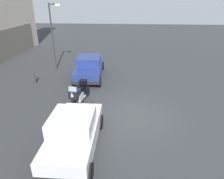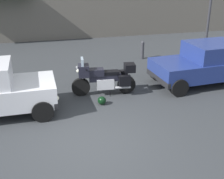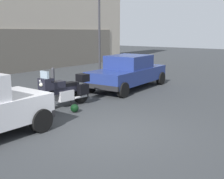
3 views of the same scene
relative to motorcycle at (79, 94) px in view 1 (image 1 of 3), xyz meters
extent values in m
plane|color=#2D3033|center=(-1.11, -2.94, -0.62)|extent=(80.00, 80.00, 0.00)
cylinder|color=black|center=(-0.85, 0.09, -0.30)|extent=(0.65, 0.21, 0.64)
cylinder|color=black|center=(0.76, -0.08, -0.30)|extent=(0.65, 0.21, 0.64)
cylinder|color=#B7B7BC|center=(-0.83, 0.09, 0.13)|extent=(0.33, 0.10, 0.68)
cube|color=#B7B7BC|center=(-0.01, 0.00, -0.20)|extent=(0.64, 0.46, 0.36)
cube|color=black|center=(-0.01, 0.00, 0.04)|extent=(1.12, 0.39, 0.28)
cube|color=black|center=(-0.30, 0.03, 0.22)|extent=(0.55, 0.39, 0.24)
cube|color=black|center=(0.19, -0.02, 0.18)|extent=(0.59, 0.36, 0.12)
cube|color=black|center=(-0.73, 0.08, 0.30)|extent=(0.40, 0.48, 0.40)
cube|color=#8C9EAD|center=(-0.77, 0.08, 0.60)|extent=(0.12, 0.41, 0.28)
sphere|color=#EAEACC|center=(-0.91, 0.10, 0.30)|extent=(0.14, 0.14, 0.14)
cylinder|color=black|center=(-0.65, 0.07, 0.40)|extent=(0.10, 0.62, 0.04)
cylinder|color=#B7B7BC|center=(0.57, -0.26, -0.32)|extent=(0.56, 0.15, 0.09)
cube|color=black|center=(0.61, -0.34, -0.04)|extent=(0.42, 0.24, 0.36)
cube|color=black|center=(0.67, 0.21, -0.04)|extent=(0.42, 0.24, 0.36)
cube|color=black|center=(0.86, -0.09, 0.33)|extent=(0.40, 0.44, 0.28)
cylinder|color=black|center=(0.13, -0.19, -0.47)|extent=(0.04, 0.13, 0.29)
sphere|color=black|center=(-0.30, -0.80, -0.48)|extent=(0.28, 0.28, 0.28)
cube|color=silver|center=(-3.67, -0.70, 0.04)|extent=(3.81, 1.66, 0.68)
cube|color=silver|center=(-3.82, -0.70, 0.70)|extent=(1.61, 1.52, 0.64)
cube|color=#8C9EAD|center=(-3.07, -0.69, 0.70)|extent=(0.07, 1.39, 0.54)
cube|color=#8C9EAD|center=(-4.57, -0.70, 0.70)|extent=(0.07, 1.39, 0.51)
cube|color=black|center=(-1.82, -0.69, -0.20)|extent=(0.13, 1.64, 0.20)
cylinder|color=black|center=(-2.22, 0.09, -0.30)|extent=(0.64, 0.22, 0.64)
cylinder|color=black|center=(-2.22, -1.47, -0.30)|extent=(0.64, 0.22, 0.64)
cylinder|color=black|center=(-5.12, 0.07, -0.30)|extent=(0.64, 0.22, 0.64)
cylinder|color=black|center=(-5.12, -1.49, -0.30)|extent=(0.64, 0.22, 0.64)
sphere|color=silver|center=(-1.77, -0.23, -0.08)|extent=(0.14, 0.14, 0.14)
sphere|color=silver|center=(-1.77, -1.14, -0.08)|extent=(0.14, 0.14, 0.14)
cube|color=navy|center=(4.19, 0.14, 0.02)|extent=(4.60, 2.04, 0.64)
cube|color=navy|center=(4.24, 0.14, 0.64)|extent=(2.00, 1.74, 0.60)
cube|color=#8C9EAD|center=(5.14, 0.20, 0.64)|extent=(0.15, 1.50, 0.51)
cube|color=#8C9EAD|center=(3.34, 0.09, 0.64)|extent=(0.15, 1.50, 0.48)
cube|color=black|center=(6.38, 0.28, -0.20)|extent=(0.23, 1.76, 0.20)
cube|color=black|center=(1.99, 0.00, -0.20)|extent=(0.23, 1.76, 0.20)
cylinder|color=black|center=(5.93, 1.09, -0.30)|extent=(0.65, 0.26, 0.64)
cylinder|color=black|center=(6.04, -0.58, -0.30)|extent=(0.65, 0.26, 0.64)
cylinder|color=black|center=(2.34, 0.86, -0.30)|extent=(0.65, 0.26, 0.64)
cylinder|color=black|center=(2.45, -0.81, -0.30)|extent=(0.65, 0.26, 0.64)
sphere|color=silver|center=(6.40, 0.77, -0.08)|extent=(0.14, 0.14, 0.14)
sphere|color=silver|center=(6.47, -0.20, -0.08)|extent=(0.14, 0.14, 0.14)
cylinder|color=#2D2D33|center=(5.82, 3.26, 1.93)|extent=(0.12, 0.12, 5.11)
cylinder|color=#2D2D33|center=(5.82, 2.91, 4.39)|extent=(0.08, 0.70, 0.08)
cube|color=beige|center=(5.82, 2.56, 4.34)|extent=(0.28, 0.36, 0.16)
cylinder|color=#333338|center=(2.73, 3.74, -0.23)|extent=(0.16, 0.16, 0.79)
sphere|color=#333338|center=(2.73, 3.74, 0.17)|extent=(0.16, 0.16, 0.16)
camera|label=1|loc=(-9.76, -2.58, 4.75)|focal=32.24mm
camera|label=2|loc=(-2.18, -9.47, 3.66)|focal=47.74mm
camera|label=3|loc=(-6.90, -7.47, 2.01)|focal=46.48mm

